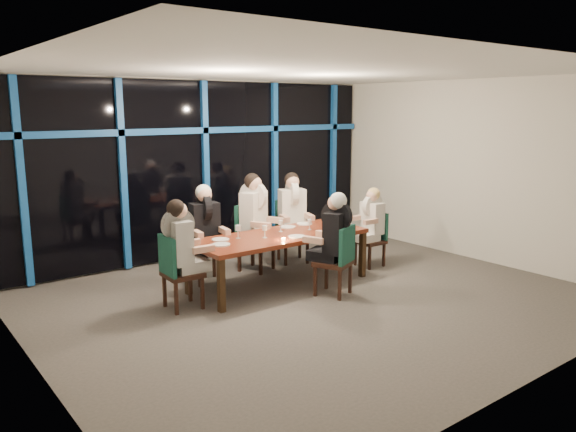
{
  "coord_description": "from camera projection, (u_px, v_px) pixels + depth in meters",
  "views": [
    {
      "loc": [
        -4.68,
        -5.47,
        2.54
      ],
      "look_at": [
        0.0,
        0.6,
        1.05
      ],
      "focal_mm": 35.0,
      "sensor_mm": 36.0,
      "label": 1
    }
  ],
  "objects": [
    {
      "name": "chair_far_left",
      "position": [
        204.0,
        244.0,
        8.28
      ],
      "size": [
        0.52,
        0.52,
        0.98
      ],
      "rotation": [
        0.0,
        0.0,
        -0.16
      ],
      "color": "black",
      "rests_on": "ground"
    },
    {
      "name": "chair_end_left",
      "position": [
        176.0,
        268.0,
        7.07
      ],
      "size": [
        0.47,
        0.47,
        0.97
      ],
      "rotation": [
        0.0,
        0.0,
        1.53
      ],
      "color": "black",
      "rests_on": "ground"
    },
    {
      "name": "dining_table",
      "position": [
        279.0,
        239.0,
        8.03
      ],
      "size": [
        2.6,
        1.0,
        0.75
      ],
      "color": "maroon",
      "rests_on": "ground"
    },
    {
      "name": "plate_end_right",
      "position": [
        345.0,
        225.0,
        8.66
      ],
      "size": [
        0.24,
        0.24,
        0.01
      ],
      "primitive_type": "cylinder",
      "color": "white",
      "rests_on": "dining_table"
    },
    {
      "name": "diner_end_right",
      "position": [
        371.0,
        215.0,
        8.98
      ],
      "size": [
        0.54,
        0.43,
        0.85
      ],
      "rotation": [
        0.0,
        0.0,
        4.7
      ],
      "color": "white",
      "rests_on": "ground"
    },
    {
      "name": "water_pitcher",
      "position": [
        329.0,
        222.0,
        8.33
      ],
      "size": [
        0.14,
        0.12,
        0.22
      ],
      "rotation": [
        0.0,
        0.0,
        -0.18
      ],
      "color": "silver",
      "rests_on": "dining_table"
    },
    {
      "name": "chair_near_mid",
      "position": [
        339.0,
        257.0,
        7.59
      ],
      "size": [
        0.59,
        0.59,
        0.97
      ],
      "rotation": [
        0.0,
        0.0,
        3.55
      ],
      "color": "black",
      "rests_on": "ground"
    },
    {
      "name": "window_wall",
      "position": [
        205.0,
        166.0,
        9.53
      ],
      "size": [
        6.86,
        0.43,
        2.94
      ],
      "color": "black",
      "rests_on": "ground"
    },
    {
      "name": "diner_near_mid",
      "position": [
        334.0,
        229.0,
        7.56
      ],
      "size": [
        0.61,
        0.67,
        0.95
      ],
      "rotation": [
        0.0,
        0.0,
        3.55
      ],
      "color": "black",
      "rests_on": "ground"
    },
    {
      "name": "diner_far_mid",
      "position": [
        256.0,
        208.0,
        8.71
      ],
      "size": [
        0.66,
        0.72,
        1.02
      ],
      "rotation": [
        0.0,
        0.0,
        0.42
      ],
      "color": "white",
      "rests_on": "ground"
    },
    {
      "name": "room",
      "position": [
        317.0,
        148.0,
        7.15
      ],
      "size": [
        7.04,
        7.0,
        3.02
      ],
      "color": "#59534E",
      "rests_on": "ground"
    },
    {
      "name": "diner_far_left",
      "position": [
        206.0,
        219.0,
        8.13
      ],
      "size": [
        0.53,
        0.65,
        0.96
      ],
      "rotation": [
        0.0,
        0.0,
        -0.16
      ],
      "color": "black",
      "rests_on": "ground"
    },
    {
      "name": "plate_end_left",
      "position": [
        221.0,
        245.0,
        7.4
      ],
      "size": [
        0.24,
        0.24,
        0.01
      ],
      "primitive_type": "cylinder",
      "color": "white",
      "rests_on": "dining_table"
    },
    {
      "name": "wine_glass_c",
      "position": [
        310.0,
        222.0,
        8.31
      ],
      "size": [
        0.06,
        0.06,
        0.16
      ],
      "color": "silver",
      "rests_on": "dining_table"
    },
    {
      "name": "wine_bottle",
      "position": [
        336.0,
        218.0,
        8.57
      ],
      "size": [
        0.08,
        0.08,
        0.34
      ],
      "rotation": [
        0.0,
        0.0,
        -0.42
      ],
      "color": "black",
      "rests_on": "dining_table"
    },
    {
      "name": "plate_near_mid",
      "position": [
        297.0,
        237.0,
        7.86
      ],
      "size": [
        0.24,
        0.24,
        0.01
      ],
      "primitive_type": "cylinder",
      "color": "white",
      "rests_on": "dining_table"
    },
    {
      "name": "diner_end_left",
      "position": [
        181.0,
        238.0,
        7.05
      ],
      "size": [
        0.61,
        0.49,
        0.94
      ],
      "rotation": [
        0.0,
        0.0,
        1.53
      ],
      "color": "black",
      "rests_on": "ground"
    },
    {
      "name": "chair_far_mid",
      "position": [
        251.0,
        233.0,
        8.83
      ],
      "size": [
        0.64,
        0.64,
        1.05
      ],
      "rotation": [
        0.0,
        0.0,
        0.42
      ],
      "color": "black",
      "rests_on": "ground"
    },
    {
      "name": "tea_light",
      "position": [
        283.0,
        239.0,
        7.67
      ],
      "size": [
        0.05,
        0.05,
        0.03
      ],
      "primitive_type": "cylinder",
      "color": "#F4A149",
      "rests_on": "dining_table"
    },
    {
      "name": "chair_end_right",
      "position": [
        373.0,
        236.0,
        9.09
      ],
      "size": [
        0.41,
        0.41,
        0.87
      ],
      "rotation": [
        0.0,
        0.0,
        4.7
      ],
      "color": "black",
      "rests_on": "ground"
    },
    {
      "name": "chair_far_right",
      "position": [
        291.0,
        227.0,
        9.37
      ],
      "size": [
        0.6,
        0.6,
        1.02
      ],
      "rotation": [
        0.0,
        0.0,
        -0.34
      ],
      "color": "black",
      "rests_on": "ground"
    },
    {
      "name": "wine_glass_e",
      "position": [
        325.0,
        216.0,
        8.68
      ],
      "size": [
        0.07,
        0.07,
        0.19
      ],
      "color": "silver",
      "rests_on": "dining_table"
    },
    {
      "name": "plate_far_left",
      "position": [
        220.0,
        240.0,
        7.68
      ],
      "size": [
        0.24,
        0.24,
        0.01
      ],
      "primitive_type": "cylinder",
      "color": "white",
      "rests_on": "dining_table"
    },
    {
      "name": "plate_far_mid",
      "position": [
        288.0,
        227.0,
        8.49
      ],
      "size": [
        0.24,
        0.24,
        0.01
      ],
      "primitive_type": "cylinder",
      "color": "white",
      "rests_on": "dining_table"
    },
    {
      "name": "diner_far_right",
      "position": [
        293.0,
        204.0,
        9.21
      ],
      "size": [
        0.61,
        0.69,
        0.99
      ],
      "rotation": [
        0.0,
        0.0,
        -0.34
      ],
      "color": "white",
      "rests_on": "ground"
    },
    {
      "name": "wine_glass_a",
      "position": [
        265.0,
        229.0,
        7.8
      ],
      "size": [
        0.07,
        0.07,
        0.18
      ],
      "color": "silver",
      "rests_on": "dining_table"
    },
    {
      "name": "wine_glass_b",
      "position": [
        281.0,
        223.0,
        8.19
      ],
      "size": [
        0.07,
        0.07,
        0.17
      ],
      "color": "silver",
      "rests_on": "dining_table"
    },
    {
      "name": "plate_far_right",
      "position": [
        304.0,
        224.0,
        8.72
      ],
      "size": [
        0.24,
        0.24,
        0.01
      ],
      "primitive_type": "cylinder",
      "color": "white",
      "rests_on": "dining_table"
    },
    {
      "name": "wine_glass_d",
      "position": [
        238.0,
        229.0,
        7.76
      ],
      "size": [
        0.07,
        0.07,
        0.19
      ],
      "color": "white",
      "rests_on": "dining_table"
    }
  ]
}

